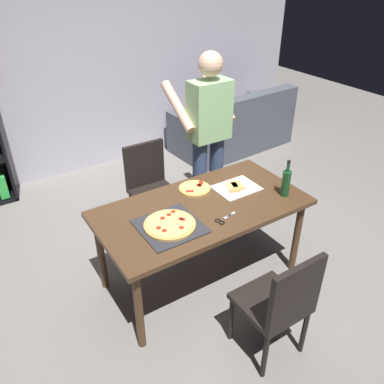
{
  "coord_description": "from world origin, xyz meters",
  "views": [
    {
      "loc": [
        -1.44,
        -2.1,
        2.43
      ],
      "look_at": [
        0.0,
        0.15,
        0.8
      ],
      "focal_mm": 36.24,
      "sensor_mm": 36.0,
      "label": 1
    }
  ],
  "objects": [
    {
      "name": "pepperoni_pizza_on_tray",
      "position": [
        -0.35,
        -0.1,
        0.77
      ],
      "size": [
        0.44,
        0.44,
        0.04
      ],
      "color": "#2D2D33",
      "rests_on": "dining_table"
    },
    {
      "name": "kitchen_scissors",
      "position": [
        0.02,
        -0.24,
        0.76
      ],
      "size": [
        0.2,
        0.09,
        0.01
      ],
      "color": "silver",
      "rests_on": "dining_table"
    },
    {
      "name": "person_serving_pizza",
      "position": [
        0.53,
        0.7,
        1.0
      ],
      "size": [
        0.55,
        0.54,
        1.75
      ],
      "color": "#38476B",
      "rests_on": "ground_plane"
    },
    {
      "name": "pizza_slices_on_towel",
      "position": [
        0.39,
        0.07,
        0.76
      ],
      "size": [
        0.36,
        0.28,
        0.03
      ],
      "color": "white",
      "rests_on": "dining_table"
    },
    {
      "name": "back_wall",
      "position": [
        0.0,
        2.6,
        1.4
      ],
      "size": [
        6.4,
        0.1,
        2.8
      ],
      "primitive_type": "cube",
      "color": "#BCB7C6",
      "rests_on": "ground_plane"
    },
    {
      "name": "wine_bottle",
      "position": [
        0.66,
        -0.23,
        0.87
      ],
      "size": [
        0.07,
        0.07,
        0.32
      ],
      "color": "#194723",
      "rests_on": "dining_table"
    },
    {
      "name": "chair_far_side",
      "position": [
        0.0,
        0.92,
        0.51
      ],
      "size": [
        0.42,
        0.42,
        0.9
      ],
      "color": "black",
      "rests_on": "ground_plane"
    },
    {
      "name": "second_pizza_plain",
      "position": [
        0.08,
        0.24,
        0.76
      ],
      "size": [
        0.27,
        0.27,
        0.03
      ],
      "color": "tan",
      "rests_on": "dining_table"
    },
    {
      "name": "ground_plane",
      "position": [
        0.0,
        0.0,
        0.0
      ],
      "size": [
        12.0,
        12.0,
        0.0
      ],
      "primitive_type": "plane",
      "color": "gray"
    },
    {
      "name": "chair_near_camera",
      "position": [
        -0.0,
        -0.92,
        0.51
      ],
      "size": [
        0.42,
        0.42,
        0.9
      ],
      "color": "black",
      "rests_on": "ground_plane"
    },
    {
      "name": "couch",
      "position": [
        1.9,
        1.99,
        0.3
      ],
      "size": [
        1.75,
        0.95,
        0.85
      ],
      "color": "#4C515B",
      "rests_on": "ground_plane"
    },
    {
      "name": "dining_table",
      "position": [
        0.0,
        0.0,
        0.67
      ],
      "size": [
        1.67,
        0.86,
        0.75
      ],
      "color": "#4C331E",
      "rests_on": "ground_plane"
    }
  ]
}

